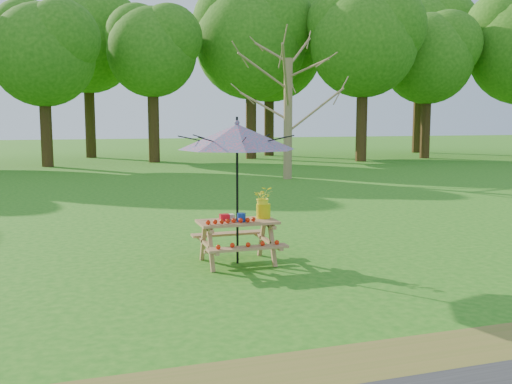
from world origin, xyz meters
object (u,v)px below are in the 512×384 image
object	(u,v)px
patio_umbrella	(237,137)
flower_bucket	(263,201)
picnic_table	(238,243)
bare_tree	(289,7)

from	to	relation	value
patio_umbrella	flower_bucket	distance (m)	1.11
patio_umbrella	picnic_table	bearing A→B (deg)	-95.19
bare_tree	patio_umbrella	world-z (taller)	bare_tree
patio_umbrella	flower_bucket	world-z (taller)	patio_umbrella
picnic_table	flower_bucket	size ratio (longest dim) A/B	2.65
bare_tree	flower_bucket	size ratio (longest dim) A/B	20.60
bare_tree	flower_bucket	distance (m)	13.50
flower_bucket	patio_umbrella	bearing A→B (deg)	-168.45
picnic_table	patio_umbrella	size ratio (longest dim) A/B	0.59
bare_tree	picnic_table	size ratio (longest dim) A/B	7.78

